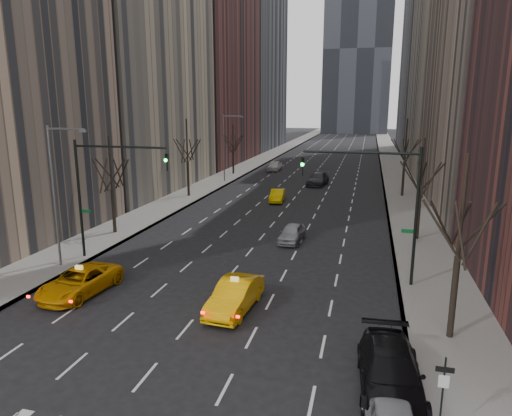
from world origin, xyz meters
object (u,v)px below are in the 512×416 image
Objects in this scene: taxi_suv at (80,282)px; silver_sedan_ahead at (292,233)px; parked_suv_black at (390,372)px; taxi_sedan at (235,296)px.

taxi_suv is 16.17m from silver_sedan_ahead.
silver_sedan_ahead is 0.72× the size of parked_suv_black.
taxi_sedan is (9.00, 0.10, 0.06)m from taxi_suv.
silver_sedan_ahead is at bearing 107.04° from parked_suv_black.
taxi_sedan is 1.21× the size of silver_sedan_ahead.
parked_suv_black is at bearing -30.48° from taxi_sedan.
parked_suv_black is at bearing -66.10° from silver_sedan_ahead.
parked_suv_black is at bearing -11.14° from taxi_suv.
parked_suv_black is (16.50, -5.15, 0.08)m from taxi_suv.
taxi_sedan is 12.76m from silver_sedan_ahead.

